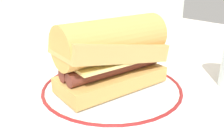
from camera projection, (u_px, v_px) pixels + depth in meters
The scene contains 3 objects.
ground_plane at pixel (114, 90), 0.45m from camera, with size 1.50×1.50×0.00m, color silver.
plate at pixel (112, 89), 0.44m from camera, with size 0.27×0.27×0.01m.
sausage_sandwich at pixel (112, 53), 0.41m from camera, with size 0.20×0.09×0.12m.
Camera 1 is at (-0.26, -0.31, 0.20)m, focal length 39.57 mm.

